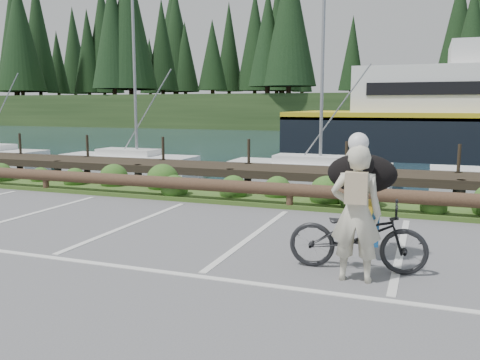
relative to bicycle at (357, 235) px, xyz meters
name	(u,v)px	position (x,y,z in m)	size (l,w,h in m)	color
ground	(209,268)	(-2.04, -0.67, -0.52)	(72.00, 72.00, 0.00)	#58585B
harbor_backdrop	(412,120)	(-1.65, 77.79, -0.52)	(170.00, 160.00, 30.00)	#172E39
vegetation_strip	(297,201)	(-2.04, 4.63, -0.47)	(34.00, 1.60, 0.10)	#3D5B21
log_rail	(290,209)	(-2.04, 3.93, -0.52)	(32.00, 0.30, 0.60)	#443021
bicycle	(357,235)	(0.00, 0.00, 0.00)	(0.69, 1.97, 1.03)	black
cyclist	(356,214)	(0.03, -0.46, 0.42)	(0.68, 0.45, 1.87)	beige
dog	(362,173)	(-0.04, 0.63, 0.82)	(1.06, 0.52, 0.61)	black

